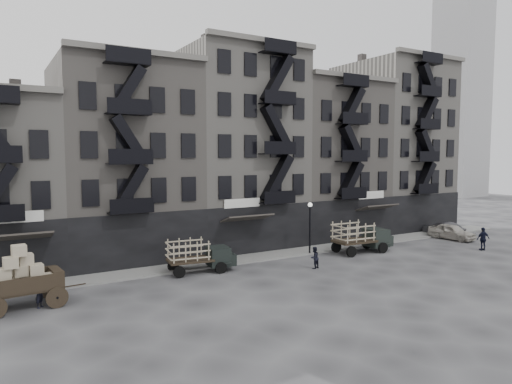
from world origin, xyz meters
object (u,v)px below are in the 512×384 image
stake_truck_west (199,253)px  pedestrian_mid (314,258)px  car_far (444,229)px  wagon (20,272)px  pedestrian_west (40,293)px  stake_truck_east (362,235)px  car_east (452,232)px  policeman (483,239)px

stake_truck_west → pedestrian_mid: stake_truck_west is taller
car_far → stake_truck_west: bearing=5.7°
wagon → pedestrian_mid: size_ratio=2.70×
car_far → pedestrian_west: 37.09m
stake_truck_west → car_far: stake_truck_west is taller
pedestrian_mid → car_far: bearing=174.1°
wagon → pedestrian_west: size_ratio=2.64×
stake_truck_east → pedestrian_mid: (-6.64, -2.21, -0.71)m
stake_truck_west → car_far: 26.72m
car_east → pedestrian_mid: bearing=-179.8°
stake_truck_east → policeman: bearing=-22.1°
stake_truck_west → pedestrian_west: (-10.26, -2.39, -0.53)m
pedestrian_west → policeman: bearing=-60.6°
car_far → pedestrian_mid: bearing=15.6°
wagon → car_east: size_ratio=0.98×
pedestrian_mid → stake_truck_east: bearing=-178.6°
policeman → car_east: bearing=-96.6°
car_east → policeman: (-2.07, -4.56, 0.24)m
wagon → stake_truck_west: size_ratio=0.88×
wagon → stake_truck_west: (11.15, 2.03, -0.63)m
car_far → pedestrian_mid: (-19.19, -3.77, 0.10)m
stake_truck_east → policeman: (9.54, -4.61, -0.51)m
pedestrian_west → pedestrian_mid: bearing=-57.9°
stake_truck_east → car_east: bearing=3.4°
stake_truck_west → pedestrian_mid: (7.52, -3.20, -0.55)m
wagon → car_far: 37.96m
pedestrian_west → policeman: 34.12m
stake_truck_east → car_far: (12.55, 1.55, -0.81)m
car_east → policeman: bearing=-121.0°
car_far → pedestrian_west: bearing=9.0°
car_far → pedestrian_west: pedestrian_west is taller
stake_truck_east → car_far: size_ratio=1.28×
stake_truck_west → stake_truck_east: size_ratio=0.90×
car_east → pedestrian_mid: 18.38m
car_east → car_far: size_ratio=1.04×
car_east → stake_truck_west: bearing=171.1°
stake_truck_east → car_east: stake_truck_east is taller
pedestrian_mid → policeman: 16.36m
pedestrian_west → pedestrian_mid: 17.80m
car_east → policeman: size_ratio=2.21×
stake_truck_west → stake_truck_east: stake_truck_east is taller
stake_truck_west → pedestrian_mid: bearing=-15.9°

